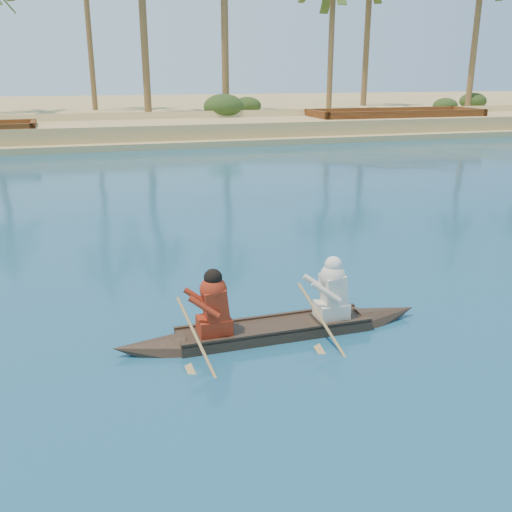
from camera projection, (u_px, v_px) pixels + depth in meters
name	position (u px, v px, depth m)	size (l,w,h in m)	color
ground	(84.00, 285.00, 12.15)	(160.00, 160.00, 0.00)	navy
sandy_embankment	(76.00, 114.00, 54.68)	(150.00, 51.00, 1.50)	tan
palm_grove	(66.00, 20.00, 41.56)	(110.00, 14.00, 16.00)	#2D501C
shrub_cluster	(76.00, 119.00, 40.46)	(100.00, 6.00, 2.40)	black
canoe	(275.00, 320.00, 9.77)	(5.51, 0.82, 1.51)	#362A1D
barge_right	(395.00, 124.00, 41.93)	(12.71, 4.47, 2.10)	brown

